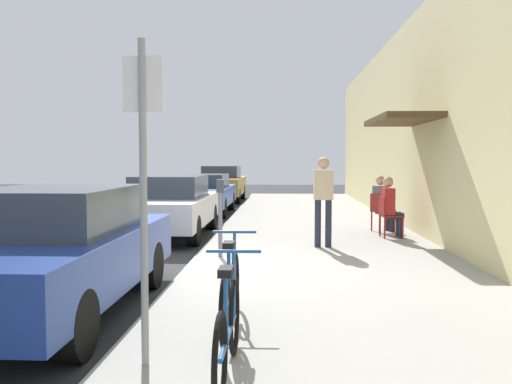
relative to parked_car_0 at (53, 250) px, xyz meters
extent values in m
plane|color=#2D2D30|center=(1.10, 2.30, -0.75)|extent=(60.00, 60.00, 0.00)
cube|color=#9E9B93|center=(3.35, 4.30, -0.69)|extent=(4.50, 32.00, 0.12)
cube|color=beige|center=(5.75, 4.30, 1.82)|extent=(0.30, 32.00, 5.13)
cube|color=#4C381E|center=(5.05, 5.50, 1.85)|extent=(1.10, 2.80, 0.12)
cube|color=navy|center=(0.00, -0.03, -0.11)|extent=(1.80, 4.40, 0.63)
cube|color=#333D47|center=(0.00, 0.12, 0.45)|extent=(1.48, 2.11, 0.50)
cylinder|color=black|center=(0.79, 1.33, -0.43)|extent=(0.22, 0.64, 0.64)
cylinder|color=black|center=(-0.79, 1.33, -0.43)|extent=(0.22, 0.64, 0.64)
cylinder|color=black|center=(0.79, -1.40, -0.43)|extent=(0.22, 0.64, 0.64)
cube|color=#B7B7BC|center=(0.00, 6.33, -0.13)|extent=(1.80, 4.40, 0.60)
cube|color=#333D47|center=(0.00, 6.48, 0.42)|extent=(1.48, 2.11, 0.48)
cylinder|color=black|center=(0.79, 7.69, -0.43)|extent=(0.22, 0.64, 0.64)
cylinder|color=black|center=(-0.79, 7.69, -0.43)|extent=(0.22, 0.64, 0.64)
cylinder|color=black|center=(0.79, 4.96, -0.43)|extent=(0.22, 0.64, 0.64)
cylinder|color=black|center=(-0.79, 4.96, -0.43)|extent=(0.22, 0.64, 0.64)
cube|color=navy|center=(0.00, 11.56, -0.14)|extent=(1.80, 4.40, 0.56)
cube|color=#333D47|center=(0.00, 11.71, 0.34)|extent=(1.48, 2.11, 0.41)
cylinder|color=black|center=(0.79, 12.92, -0.43)|extent=(0.22, 0.64, 0.64)
cylinder|color=black|center=(-0.79, 12.92, -0.43)|extent=(0.22, 0.64, 0.64)
cylinder|color=black|center=(0.79, 10.19, -0.43)|extent=(0.22, 0.64, 0.64)
cylinder|color=black|center=(-0.79, 10.19, -0.43)|extent=(0.22, 0.64, 0.64)
cube|color=#A58433|center=(0.00, 16.98, -0.08)|extent=(1.80, 4.40, 0.69)
cube|color=#333D47|center=(0.00, 17.13, 0.51)|extent=(1.48, 2.11, 0.49)
cylinder|color=black|center=(0.79, 18.34, -0.43)|extent=(0.22, 0.64, 0.64)
cylinder|color=black|center=(-0.79, 18.34, -0.43)|extent=(0.22, 0.64, 0.64)
cylinder|color=black|center=(0.79, 15.61, -0.43)|extent=(0.22, 0.64, 0.64)
cylinder|color=black|center=(-0.79, 15.61, -0.43)|extent=(0.22, 0.64, 0.64)
cylinder|color=slate|center=(1.55, 3.11, -0.08)|extent=(0.07, 0.07, 1.10)
cube|color=#383D42|center=(1.55, 3.11, 0.58)|extent=(0.12, 0.10, 0.22)
cylinder|color=gray|center=(1.50, -1.76, 0.67)|extent=(0.06, 0.06, 2.60)
cube|color=white|center=(1.50, -1.74, 1.62)|extent=(0.32, 0.02, 0.44)
torus|color=black|center=(2.20, -1.48, -0.30)|extent=(0.04, 0.66, 0.66)
torus|color=black|center=(2.20, -2.53, -0.30)|extent=(0.04, 0.66, 0.66)
cylinder|color=#1E4C8C|center=(2.20, -2.01, -0.30)|extent=(0.04, 1.05, 0.04)
cylinder|color=#1E4C8C|center=(2.20, -2.16, -0.05)|extent=(0.04, 0.04, 0.50)
cube|color=black|center=(2.20, -2.16, 0.22)|extent=(0.10, 0.20, 0.06)
cylinder|color=#1E4C8C|center=(2.20, -1.53, -0.02)|extent=(0.03, 0.03, 0.56)
cylinder|color=#1E4C8C|center=(2.20, -1.53, 0.26)|extent=(0.46, 0.03, 0.03)
torus|color=black|center=(2.10, -0.27, -0.30)|extent=(0.04, 0.66, 0.66)
torus|color=black|center=(2.10, -1.32, -0.30)|extent=(0.04, 0.66, 0.66)
cylinder|color=#1E4C8C|center=(2.10, -0.79, -0.30)|extent=(0.04, 1.05, 0.04)
cylinder|color=#1E4C8C|center=(2.10, -0.94, -0.05)|extent=(0.04, 0.04, 0.50)
cube|color=black|center=(2.10, -0.94, 0.22)|extent=(0.10, 0.20, 0.06)
cylinder|color=#1E4C8C|center=(2.10, -0.32, -0.02)|extent=(0.03, 0.03, 0.56)
cylinder|color=#1E4C8C|center=(2.10, -0.32, 0.26)|extent=(0.46, 0.03, 0.03)
cylinder|color=maroon|center=(5.09, 5.79, -0.40)|extent=(0.04, 0.04, 0.45)
cylinder|color=maroon|center=(5.11, 5.42, -0.40)|extent=(0.04, 0.04, 0.45)
cylinder|color=maroon|center=(4.71, 5.76, -0.40)|extent=(0.04, 0.04, 0.45)
cylinder|color=maroon|center=(4.74, 5.39, -0.40)|extent=(0.04, 0.04, 0.45)
cube|color=maroon|center=(4.91, 5.59, -0.16)|extent=(0.47, 0.47, 0.03)
cube|color=maroon|center=(4.71, 5.57, 0.04)|extent=(0.06, 0.44, 0.40)
cylinder|color=#232838|center=(5.08, 5.70, -0.39)|extent=(0.11, 0.11, 0.47)
cylinder|color=#232838|center=(4.95, 5.69, -0.16)|extent=(0.37, 0.17, 0.14)
cylinder|color=#232838|center=(5.10, 5.50, -0.39)|extent=(0.11, 0.11, 0.47)
cylinder|color=#232838|center=(4.97, 5.49, -0.16)|extent=(0.37, 0.17, 0.14)
cube|color=#B22626|center=(4.83, 5.58, 0.14)|extent=(0.25, 0.38, 0.56)
sphere|color=tan|center=(4.83, 5.58, 0.55)|extent=(0.22, 0.22, 0.22)
cylinder|color=maroon|center=(5.03, 6.78, -0.40)|extent=(0.04, 0.04, 0.45)
cylinder|color=maroon|center=(5.15, 6.42, -0.40)|extent=(0.04, 0.04, 0.45)
cylinder|color=maroon|center=(4.67, 6.66, -0.40)|extent=(0.04, 0.04, 0.45)
cylinder|color=maroon|center=(4.79, 6.30, -0.40)|extent=(0.04, 0.04, 0.45)
cube|color=maroon|center=(4.91, 6.54, -0.16)|extent=(0.56, 0.56, 0.03)
cube|color=maroon|center=(4.72, 6.47, 0.04)|extent=(0.17, 0.43, 0.40)
cylinder|color=#232838|center=(5.05, 6.69, -0.39)|extent=(0.11, 0.11, 0.47)
cylinder|color=#232838|center=(4.93, 6.65, -0.16)|extent=(0.39, 0.25, 0.14)
cylinder|color=#232838|center=(5.11, 6.50, -0.39)|extent=(0.11, 0.11, 0.47)
cylinder|color=#232838|center=(4.99, 6.46, -0.16)|extent=(0.39, 0.25, 0.14)
cube|color=#595960|center=(4.83, 6.51, 0.14)|extent=(0.32, 0.41, 0.56)
sphere|color=tan|center=(4.83, 6.51, 0.55)|extent=(0.22, 0.22, 0.22)
cylinder|color=#232838|center=(3.27, 4.25, -0.18)|extent=(0.12, 0.12, 0.90)
cylinder|color=#232838|center=(3.47, 4.25, -0.18)|extent=(0.12, 0.12, 0.90)
cube|color=#CCB28C|center=(3.37, 4.25, 0.55)|extent=(0.36, 0.22, 0.56)
sphere|color=tan|center=(3.37, 4.25, 0.96)|extent=(0.22, 0.22, 0.22)
camera|label=1|loc=(2.60, -6.01, 1.03)|focal=38.20mm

